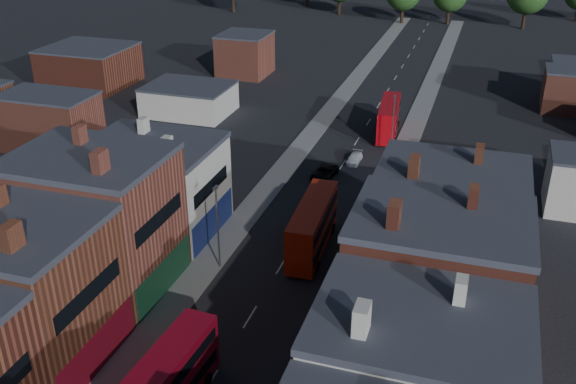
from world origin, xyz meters
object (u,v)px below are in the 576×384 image
Objects in this scene: car_3 at (354,158)px; bus_1 at (313,226)px; car_2 at (324,173)px; bus_2 at (389,118)px.

bus_1 is at bearing -87.20° from car_3.
car_3 is at bearing 72.95° from car_2.
car_2 is at bearing -111.40° from bus_2.
bus_2 is 17.07m from car_2.
bus_1 reaches higher than car_2.
bus_1 is 2.34× the size of car_2.
bus_1 is 1.05× the size of bus_2.
car_2 is at bearing 98.03° from bus_1.
bus_1 is 16.38m from car_2.
bus_1 is at bearing -72.78° from car_2.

